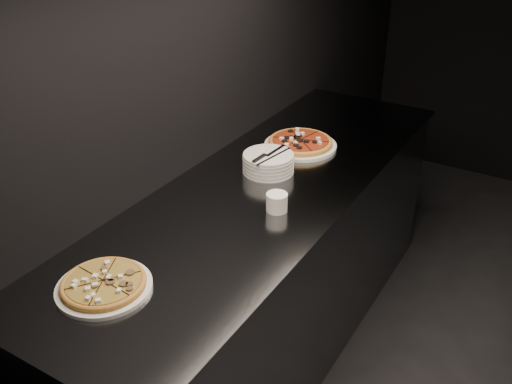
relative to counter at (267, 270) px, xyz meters
The scene contains 7 objects.
wall_left 1.01m from the counter, behind, with size 0.02×5.00×2.80m, color black.
counter is the anchor object (origin of this frame).
pizza_mushroom 1.01m from the counter, 95.90° to the right, with size 0.31×0.31×0.04m.
pizza_tomato 0.63m from the counter, 97.65° to the left, with size 0.39×0.39×0.04m.
plate_stack 0.51m from the counter, 120.11° to the left, with size 0.22×0.22×0.08m.
cutlery 0.55m from the counter, 120.61° to the left, with size 0.10×0.23×0.01m.
ramekin 0.55m from the counter, 51.39° to the right, with size 0.08×0.08×0.07m.
Camera 1 is at (-1.07, -1.86, 2.07)m, focal length 40.00 mm.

